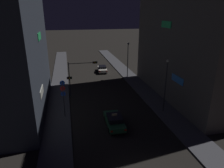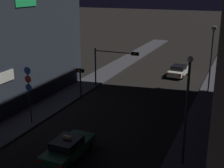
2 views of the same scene
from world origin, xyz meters
The scene contains 9 objects.
sidewalk_left centered at (-6.99, 28.28, 0.07)m, with size 3.07×60.57×0.15m, color #424247.
sidewalk_right centered at (6.99, 28.28, 0.07)m, with size 3.07×60.57×0.15m, color #424247.
taxi centered at (-0.54, 9.96, 0.74)m, with size 1.88×4.48×1.62m.
far_car centered at (2.12, 32.70, 0.73)m, with size 2.18×4.59×1.42m.
traffic_light_overhead centered at (-3.16, 23.61, 3.45)m, with size 4.97×0.42×4.65m.
traffic_light_left_kerb centered at (-5.20, 20.18, 2.37)m, with size 0.80×0.42×3.26m.
sign_pole_left centered at (-6.10, 13.35, 3.06)m, with size 0.61×0.10×4.75m.
street_lamp_near_block centered at (6.62, 12.01, 4.20)m, with size 0.36×0.36×6.96m.
street_lamp_far_block centered at (6.35, 27.55, 4.91)m, with size 0.51×0.51×6.96m.
Camera 2 is at (9.39, -5.84, 10.92)m, focal length 50.08 mm.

